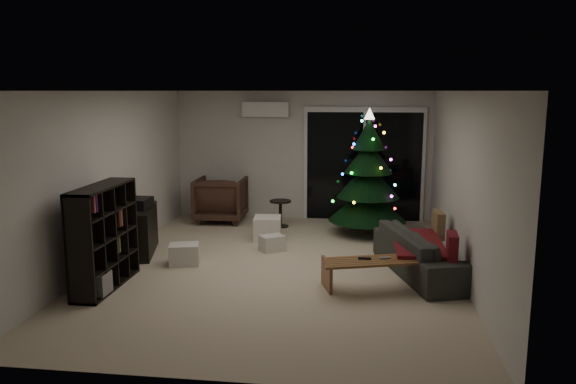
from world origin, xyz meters
name	(u,v)px	position (x,y,z in m)	size (l,w,h in m)	color
room	(319,182)	(0.46, 1.49, 1.02)	(6.50, 7.51, 2.60)	beige
bookshelf	(92,236)	(-2.25, -1.09, 0.67)	(0.34, 1.33, 1.33)	black
media_cabinet	(139,231)	(-2.25, 0.42, 0.36)	(0.43, 1.16, 0.72)	black
stereo	(138,203)	(-2.25, 0.42, 0.80)	(0.37, 0.43, 0.15)	black
armchair	(221,199)	(-1.53, 2.73, 0.43)	(0.92, 0.95, 0.86)	#3C2118
ottoman	(267,228)	(-0.40, 1.47, 0.20)	(0.45, 0.45, 0.40)	white
cardboard_box_a	(184,254)	(-1.38, -0.04, 0.15)	(0.42, 0.32, 0.30)	silver
cardboard_box_b	(272,243)	(-0.22, 0.83, 0.12)	(0.36, 0.27, 0.25)	silver
side_table	(280,214)	(-0.32, 2.43, 0.25)	(0.40, 0.40, 0.50)	black
floor_lamp	(241,170)	(-1.28, 3.48, 0.91)	(0.29, 0.29, 1.83)	black
sofa	(425,253)	(2.05, -0.02, 0.30)	(2.08, 0.81, 0.61)	#2E2F2C
sofa_throw	(418,243)	(1.95, -0.02, 0.44)	(0.65, 1.50, 0.05)	maroon
cushion_a	(438,225)	(2.30, 0.63, 0.55)	(0.12, 0.40, 0.40)	#997E54
cushion_b	(452,249)	(2.30, -0.67, 0.55)	(0.12, 0.40, 0.40)	maroon
coffee_table	(376,275)	(1.37, -0.80, 0.21)	(1.31, 0.46, 0.41)	brown
remote_a	(365,258)	(1.22, -0.80, 0.42)	(0.16, 0.05, 0.02)	black
remote_b	(385,258)	(1.47, -0.75, 0.42)	(0.15, 0.04, 0.02)	slate
christmas_tree	(368,172)	(1.27, 2.09, 1.10)	(1.37, 1.37, 2.21)	black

